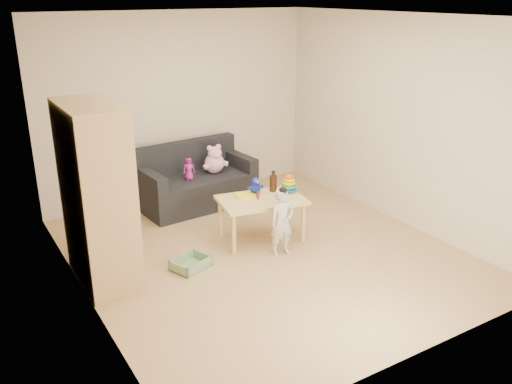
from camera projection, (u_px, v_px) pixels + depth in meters
room at (264, 143)px, 5.80m from camera, size 4.50×4.50×4.50m
wardrobe at (97, 196)px, 5.38m from camera, size 0.51×1.03×1.85m
sofa at (198, 191)px, 7.53m from camera, size 1.61×0.89×0.44m
play_table at (261, 219)px, 6.49m from camera, size 1.10×0.80×0.53m
storage_bin at (191, 263)px, 5.87m from camera, size 0.46×0.41×0.12m
toddler at (282, 223)px, 6.08m from camera, size 0.30×0.22×0.77m
pink_bear at (214, 161)px, 7.53m from camera, size 0.31×0.27×0.34m
doll at (189, 169)px, 7.25m from camera, size 0.17×0.14×0.30m
ring_stacker at (289, 186)px, 6.54m from camera, size 0.20×0.20×0.23m
brown_bottle at (273, 183)px, 6.60m from camera, size 0.09×0.09×0.26m
blue_plush at (255, 185)px, 6.53m from camera, size 0.21×0.20×0.21m
wooden_figure at (258, 195)px, 6.35m from camera, size 0.05×0.04×0.10m
yellow_book at (245, 195)px, 6.49m from camera, size 0.28×0.28×0.02m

